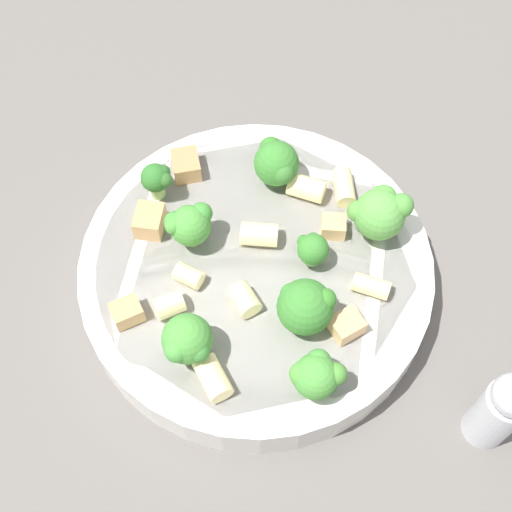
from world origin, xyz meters
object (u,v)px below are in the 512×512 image
object	(u,v)px
broccoli_floret_5	(276,163)
chicken_chunk_2	(150,221)
broccoli_floret_3	(189,225)
pasta_bowl	(256,272)
rigatoni_3	(302,186)
rigatoni_5	(189,276)
broccoli_floret_7	(312,249)
rigatoni_6	(371,286)
rigatoni_2	(244,300)
broccoli_floret_1	(188,342)
chicken_chunk_0	(127,312)
chicken_chunk_1	(346,325)
chicken_chunk_3	(333,227)
pepper_shaker	(500,409)
broccoli_floret_6	(305,307)
rigatoni_1	(169,305)
chicken_chunk_4	(186,165)
rigatoni_0	(213,378)
rigatoni_7	(259,234)
broccoli_floret_0	(380,212)
rigatoni_4	(344,187)
broccoli_floret_4	(157,179)
broccoli_floret_2	(316,375)

from	to	relation	value
broccoli_floret_5	chicken_chunk_2	world-z (taller)	broccoli_floret_5
broccoli_floret_3	pasta_bowl	bearing A→B (deg)	-78.13
rigatoni_3	rigatoni_5	distance (m)	0.12
broccoli_floret_7	rigatoni_6	xyz separation A→B (m)	(0.00, -0.05, -0.01)
rigatoni_2	rigatoni_6	world-z (taller)	rigatoni_2
broccoli_floret_1	chicken_chunk_2	world-z (taller)	broccoli_floret_1
broccoli_floret_1	chicken_chunk_0	xyz separation A→B (m)	(0.00, 0.05, -0.02)
broccoli_floret_7	chicken_chunk_1	size ratio (longest dim) A/B	1.39
pasta_bowl	chicken_chunk_3	size ratio (longest dim) A/B	14.62
rigatoni_2	pepper_shaker	size ratio (longest dim) A/B	0.25
pasta_bowl	broccoli_floret_5	size ratio (longest dim) A/B	6.83
broccoli_floret_5	rigatoni_2	size ratio (longest dim) A/B	1.81
pasta_bowl	broccoli_floret_6	world-z (taller)	broccoli_floret_6
rigatoni_1	chicken_chunk_4	distance (m)	0.12
rigatoni_0	rigatoni_3	bearing A→B (deg)	10.15
broccoli_floret_3	broccoli_floret_6	xyz separation A→B (m)	(-0.01, -0.11, -0.00)
rigatoni_7	chicken_chunk_1	bearing A→B (deg)	-107.92
broccoli_floret_5	rigatoni_5	xyz separation A→B (m)	(-0.11, 0.01, -0.01)
broccoli_floret_7	chicken_chunk_3	xyz separation A→B (m)	(0.03, -0.00, -0.01)
rigatoni_7	broccoli_floret_6	bearing A→B (deg)	-122.23
broccoli_floret_1	chicken_chunk_4	distance (m)	0.16
pasta_bowl	broccoli_floret_3	xyz separation A→B (m)	(-0.01, 0.05, 0.04)
broccoli_floret_0	chicken_chunk_1	world-z (taller)	broccoli_floret_0
rigatoni_0	rigatoni_4	world-z (taller)	rigatoni_0
broccoli_floret_3	pepper_shaker	xyz separation A→B (m)	(0.00, -0.25, -0.02)
broccoli_floret_3	rigatoni_3	distance (m)	0.10
broccoli_floret_5	broccoli_floret_6	world-z (taller)	broccoli_floret_6
chicken_chunk_0	chicken_chunk_2	size ratio (longest dim) A/B	0.85
broccoli_floret_3	rigatoni_1	bearing A→B (deg)	-159.75
pasta_bowl	broccoli_floret_7	size ratio (longest dim) A/B	8.88
broccoli_floret_3	rigatoni_4	bearing A→B (deg)	-36.56
broccoli_floret_0	broccoli_floret_4	world-z (taller)	broccoli_floret_0
broccoli_floret_5	rigatoni_3	xyz separation A→B (m)	(0.00, -0.02, -0.01)
pasta_bowl	rigatoni_2	bearing A→B (deg)	-160.60
broccoli_floret_3	broccoli_floret_0	bearing A→B (deg)	-53.48
pepper_shaker	broccoli_floret_3	bearing A→B (deg)	90.17
broccoli_floret_1	broccoli_floret_0	bearing A→B (deg)	-20.60
broccoli_floret_4	chicken_chunk_1	bearing A→B (deg)	-97.32
broccoli_floret_0	broccoli_floret_3	world-z (taller)	broccoli_floret_0
broccoli_floret_0	chicken_chunk_4	world-z (taller)	broccoli_floret_0
broccoli_floret_4	chicken_chunk_2	world-z (taller)	broccoli_floret_4
pasta_bowl	pepper_shaker	xyz separation A→B (m)	(-0.01, -0.20, 0.02)
broccoli_floret_0	rigatoni_6	xyz separation A→B (m)	(-0.05, -0.02, -0.02)
chicken_chunk_1	pepper_shaker	bearing A→B (deg)	-89.16
rigatoni_3	chicken_chunk_3	world-z (taller)	rigatoni_3
broccoli_floret_1	chicken_chunk_0	world-z (taller)	broccoli_floret_1
rigatoni_3	chicken_chunk_4	size ratio (longest dim) A/B	1.13
rigatoni_6	rigatoni_7	xyz separation A→B (m)	(-0.01, 0.09, 0.00)
broccoli_floret_2	rigatoni_4	distance (m)	0.16
pasta_bowl	rigatoni_2	size ratio (longest dim) A/B	12.34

